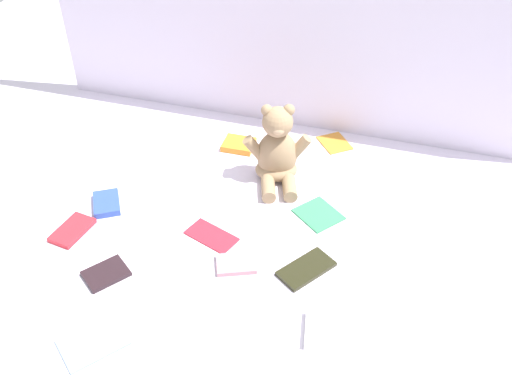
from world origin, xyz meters
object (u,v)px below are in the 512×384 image
(book_case_1, at_px, (235,264))
(book_case_5, at_px, (93,342))
(book_case_8, at_px, (211,235))
(book_case_9, at_px, (72,230))
(book_case_6, at_px, (306,269))
(book_case_7, at_px, (335,332))
(book_case_3, at_px, (107,203))
(book_case_0, at_px, (239,145))
(book_case_2, at_px, (319,214))
(teddy_bear, at_px, (277,153))
(book_case_10, at_px, (106,274))
(book_case_4, at_px, (335,143))

(book_case_1, bearing_deg, book_case_5, 121.27)
(book_case_8, bearing_deg, book_case_9, -56.24)
(book_case_6, distance_m, book_case_7, 0.19)
(book_case_5, bearing_deg, book_case_3, -26.70)
(book_case_0, distance_m, book_case_7, 0.74)
(book_case_0, height_order, book_case_2, book_case_0)
(book_case_2, xyz_separation_m, book_case_8, (-0.25, -0.16, 0.00))
(book_case_0, bearing_deg, teddy_bear, -128.11)
(book_case_1, bearing_deg, book_case_3, 52.27)
(teddy_bear, distance_m, book_case_10, 0.57)
(teddy_bear, xyz_separation_m, book_case_6, (0.16, -0.33, -0.08))
(book_case_4, distance_m, book_case_7, 0.73)
(book_case_3, bearing_deg, book_case_4, 10.28)
(book_case_3, distance_m, book_case_9, 0.12)
(teddy_bear, relative_size, book_case_5, 1.75)
(book_case_3, height_order, book_case_10, book_case_3)
(teddy_bear, xyz_separation_m, book_case_10, (-0.29, -0.48, -0.08))
(book_case_1, height_order, book_case_4, book_case_1)
(book_case_1, distance_m, book_case_4, 0.60)
(book_case_2, relative_size, book_case_5, 0.83)
(book_case_1, xyz_separation_m, book_case_7, (0.27, -0.13, 0.00))
(teddy_bear, height_order, book_case_7, teddy_bear)
(book_case_3, relative_size, book_case_8, 0.75)
(book_case_1, bearing_deg, book_case_4, -35.65)
(book_case_1, relative_size, book_case_8, 0.72)
(book_case_1, distance_m, book_case_2, 0.29)
(book_case_0, distance_m, book_case_9, 0.57)
(book_case_5, distance_m, book_case_6, 0.51)
(book_case_3, distance_m, book_case_7, 0.71)
(book_case_0, bearing_deg, book_case_4, -70.76)
(teddy_bear, relative_size, book_case_8, 1.77)
(book_case_5, distance_m, book_case_9, 0.37)
(book_case_3, bearing_deg, book_case_7, -50.61)
(book_case_1, height_order, book_case_9, book_case_9)
(book_case_2, relative_size, book_case_6, 0.80)
(book_case_6, xyz_separation_m, book_case_9, (-0.61, -0.04, 0.00))
(book_case_4, height_order, book_case_7, book_case_7)
(book_case_2, bearing_deg, book_case_8, 161.69)
(book_case_6, distance_m, book_case_8, 0.26)
(book_case_1, distance_m, book_case_6, 0.17)
(teddy_bear, distance_m, book_case_3, 0.49)
(teddy_bear, bearing_deg, book_case_1, -109.42)
(book_case_1, height_order, book_case_7, book_case_7)
(book_case_8, bearing_deg, book_case_1, 68.75)
(book_case_1, xyz_separation_m, book_case_2, (0.16, 0.24, -0.00))
(teddy_bear, height_order, book_case_1, teddy_bear)
(book_case_2, distance_m, book_case_7, 0.39)
(book_case_4, xyz_separation_m, book_case_10, (-0.42, -0.70, 0.00))
(book_case_3, xyz_separation_m, book_case_4, (0.54, 0.48, -0.01))
(book_case_8, relative_size, book_case_9, 1.16)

